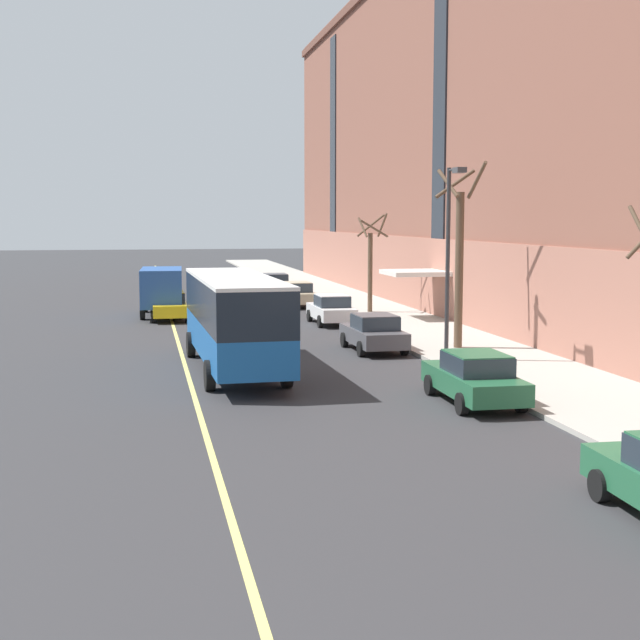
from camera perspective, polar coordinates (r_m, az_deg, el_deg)
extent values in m
plane|color=#303033|center=(33.90, -4.33, -2.84)|extent=(260.00, 260.00, 0.00)
cube|color=#ADA89E|center=(38.98, 8.89, -1.57)|extent=(5.35, 160.00, 0.15)
cube|color=#A56A58|center=(37.01, 14.35, 1.19)|extent=(0.14, 110.00, 4.40)
cube|color=silver|center=(48.24, 6.16, 3.03)|extent=(3.20, 3.40, 0.24)
cube|color=#1E232B|center=(50.06, 7.68, 14.10)|extent=(0.10, 2.00, 16.81)
cube|color=#1E232B|center=(76.45, 0.84, 11.51)|extent=(0.10, 2.00, 16.81)
cube|color=#19569E|center=(32.09, -5.49, -1.16)|extent=(2.82, 11.23, 1.22)
cube|color=black|center=(31.94, -5.51, 1.26)|extent=(2.84, 11.23, 1.49)
cube|color=silver|center=(31.88, -5.53, 2.70)|extent=(2.85, 11.23, 0.12)
cube|color=#19232D|center=(37.50, -6.62, 1.79)|extent=(2.31, 0.15, 1.12)
cube|color=orange|center=(37.46, -6.64, 2.88)|extent=(1.76, 0.11, 0.28)
cube|color=black|center=(37.70, -6.59, -0.81)|extent=(2.46, 0.19, 0.24)
cube|color=white|center=(37.59, -7.93, -0.47)|extent=(0.28, 0.07, 0.18)
cube|color=white|center=(37.78, -5.28, -0.40)|extent=(0.28, 0.07, 0.18)
cylinder|color=black|center=(35.91, -8.27, -1.56)|extent=(0.33, 1.01, 1.00)
cylinder|color=black|center=(36.20, -4.31, -1.45)|extent=(0.33, 1.01, 1.00)
cylinder|color=black|center=(28.78, -7.08, -3.54)|extent=(0.33, 1.01, 1.00)
cylinder|color=black|center=(29.13, -2.16, -3.37)|extent=(0.33, 1.01, 1.00)
cube|color=#23603D|center=(27.00, 9.80, -3.95)|extent=(1.86, 4.75, 0.64)
cube|color=#232D38|center=(26.68, 10.00, -2.77)|extent=(1.61, 2.15, 0.56)
cube|color=#23603D|center=(26.64, 10.02, -2.13)|extent=(1.58, 2.05, 0.04)
cylinder|color=black|center=(28.14, 7.06, -4.14)|extent=(0.23, 0.64, 0.64)
cylinder|color=black|center=(28.72, 10.43, -3.98)|extent=(0.23, 0.64, 0.64)
cylinder|color=black|center=(25.41, 9.06, -5.32)|extent=(0.23, 0.64, 0.64)
cylinder|color=black|center=(26.06, 12.75, -5.11)|extent=(0.23, 0.64, 0.64)
cube|color=silver|center=(46.55, 0.72, 0.52)|extent=(1.82, 4.53, 0.64)
cube|color=#232D38|center=(46.27, 0.78, 1.23)|extent=(1.59, 2.05, 0.56)
cube|color=silver|center=(46.24, 0.78, 1.60)|extent=(1.55, 1.96, 0.04)
cylinder|color=black|center=(47.77, -0.67, 0.28)|extent=(0.23, 0.64, 0.64)
cylinder|color=black|center=(48.13, 1.37, 0.33)|extent=(0.23, 0.64, 0.64)
cylinder|color=black|center=(45.04, 0.02, -0.09)|extent=(0.23, 0.64, 0.64)
cylinder|color=black|center=(45.43, 2.18, -0.04)|extent=(0.23, 0.64, 0.64)
cylinder|color=black|center=(18.47, 17.47, -10.07)|extent=(0.24, 0.65, 0.64)
cube|color=#4C4C51|center=(64.58, -2.90, 2.18)|extent=(1.93, 4.78, 0.64)
cube|color=#232D38|center=(64.31, -2.87, 2.70)|extent=(1.66, 2.17, 0.56)
cube|color=#4C4C51|center=(64.29, -2.87, 2.97)|extent=(1.62, 2.07, 0.04)
cylinder|color=black|center=(65.96, -3.83, 1.99)|extent=(0.23, 0.64, 0.64)
cylinder|color=black|center=(66.18, -2.28, 2.01)|extent=(0.23, 0.64, 0.64)
cylinder|color=black|center=(63.05, -3.54, 1.78)|extent=(0.23, 0.64, 0.64)
cylinder|color=black|center=(63.28, -1.92, 1.81)|extent=(0.23, 0.64, 0.64)
cube|color=#4C4C51|center=(37.12, 3.44, -1.02)|extent=(1.93, 4.47, 0.64)
cube|color=#232D38|center=(36.83, 3.54, -0.14)|extent=(1.66, 2.03, 0.56)
cube|color=#4C4C51|center=(36.80, 3.54, 0.32)|extent=(1.62, 1.94, 0.04)
cylinder|color=black|center=(38.25, 1.57, -1.27)|extent=(0.23, 0.64, 0.64)
cylinder|color=black|center=(38.72, 4.16, -1.19)|extent=(0.23, 0.64, 0.64)
cylinder|color=black|center=(35.61, 2.64, -1.86)|extent=(0.23, 0.64, 0.64)
cylinder|color=black|center=(36.12, 5.41, -1.76)|extent=(0.23, 0.64, 0.64)
cube|color=#BCAD89|center=(55.92, -1.51, 1.52)|extent=(1.90, 4.65, 0.64)
cube|color=#232D38|center=(55.65, -1.47, 2.12)|extent=(1.63, 2.11, 0.56)
cube|color=#BCAD89|center=(55.63, -1.47, 2.42)|extent=(1.59, 2.02, 0.04)
cylinder|color=black|center=(57.19, -2.66, 1.30)|extent=(0.23, 0.64, 0.64)
cylinder|color=black|center=(57.52, -0.92, 1.34)|extent=(0.23, 0.64, 0.64)
cylinder|color=black|center=(54.39, -2.14, 1.04)|extent=(0.23, 0.64, 0.64)
cylinder|color=black|center=(54.73, -0.32, 1.08)|extent=(0.23, 0.64, 0.64)
cube|color=#285199|center=(49.98, -10.10, 2.08)|extent=(2.41, 4.86, 2.06)
cube|color=#285199|center=(53.44, -10.01, 1.85)|extent=(2.16, 1.79, 1.60)
cube|color=#1E2833|center=(54.30, -9.99, 2.19)|extent=(1.87, 0.16, 0.80)
cylinder|color=black|center=(53.55, -11.11, 0.94)|extent=(0.30, 0.85, 0.84)
cylinder|color=black|center=(53.50, -8.87, 0.98)|extent=(0.30, 0.85, 0.84)
cylinder|color=black|center=(49.56, -11.29, 0.50)|extent=(0.30, 0.85, 0.84)
cylinder|color=black|center=(49.51, -8.87, 0.54)|extent=(0.30, 0.85, 0.84)
cube|color=yellow|center=(49.29, -9.62, 0.76)|extent=(1.82, 4.73, 0.64)
cube|color=#232D38|center=(49.00, -9.62, 1.43)|extent=(1.59, 2.13, 0.56)
cube|color=yellow|center=(48.98, -9.63, 1.78)|extent=(1.56, 2.04, 0.04)
cylinder|color=black|center=(50.76, -10.66, 0.54)|extent=(0.22, 0.64, 0.64)
cylinder|color=black|center=(50.82, -8.67, 0.58)|extent=(0.22, 0.64, 0.64)
cylinder|color=black|center=(47.85, -10.61, 0.18)|extent=(0.22, 0.64, 0.64)
cylinder|color=black|center=(47.91, -8.49, 0.23)|extent=(0.22, 0.64, 0.64)
cylinder|color=brown|center=(37.29, 8.89, 3.15)|extent=(0.34, 0.34, 6.43)
cylinder|color=brown|center=(37.59, 10.02, 8.81)|extent=(0.31, 1.59, 1.49)
cylinder|color=brown|center=(38.03, 8.64, 8.61)|extent=(1.72, 0.26, 1.24)
cylinder|color=brown|center=(36.87, 8.19, 8.66)|extent=(0.55, 1.36, 1.20)
cylinder|color=brown|center=(51.32, 3.23, 3.05)|extent=(0.27, 0.27, 4.53)
cylinder|color=brown|center=(51.46, 4.02, 6.08)|extent=(0.22, 1.53, 1.38)
cylinder|color=brown|center=(52.01, 3.28, 6.06)|extent=(1.60, 0.58, 1.34)
cylinder|color=brown|center=(50.99, 2.75, 5.95)|extent=(0.38, 1.07, 1.13)
cylinder|color=brown|center=(50.46, 3.49, 5.87)|extent=(1.66, 0.15, 1.03)
cylinder|color=#2D2D30|center=(33.96, 8.17, 3.52)|extent=(0.16, 0.16, 7.23)
cylinder|color=#2D2D30|center=(33.45, 8.59, 9.50)|extent=(0.10, 1.10, 0.10)
cube|color=#3D3D3F|center=(32.93, 8.91, 9.46)|extent=(0.36, 0.60, 0.20)
cube|color=#E0D66B|center=(36.65, -8.84, -2.19)|extent=(0.16, 140.00, 0.01)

